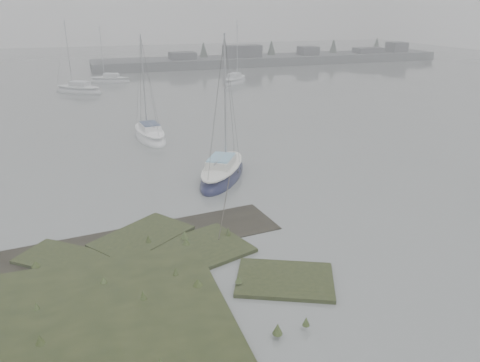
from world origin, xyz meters
TOP-DOWN VIEW (x-y plane):
  - ground at (0.00, 30.00)m, footprint 160.00×160.00m
  - far_shoreline at (26.84, 61.90)m, footprint 60.00×8.00m
  - sailboat_main at (1.49, 10.74)m, footprint 4.98×6.31m
  - sailboat_white at (-1.25, 20.63)m, footprint 2.47×5.92m
  - sailboat_far_a at (-6.04, 42.97)m, footprint 6.02×5.36m
  - sailboat_far_b at (13.20, 44.03)m, footprint 5.26×5.79m
  - sailboat_far_c at (-2.06, 49.83)m, footprint 5.63×3.58m

SIDE VIEW (x-z plane):
  - ground at x=0.00m, z-range 0.00..0.00m
  - sailboat_far_c at x=-2.06m, z-range -3.54..4.01m
  - sailboat_white at x=-1.25m, z-range -3.81..4.32m
  - sailboat_far_b at x=13.20m, z-range -3.91..4.43m
  - sailboat_far_a at x=-6.04m, z-range -4.03..4.57m
  - sailboat_main at x=1.49m, z-range -4.08..4.62m
  - far_shoreline at x=26.84m, z-range -1.22..2.93m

